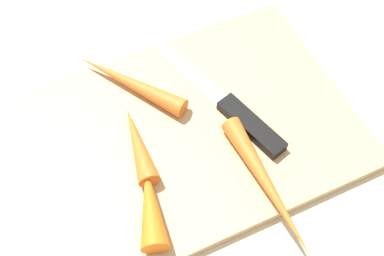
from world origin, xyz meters
name	(u,v)px	position (x,y,z in m)	size (l,w,h in m)	color
ground_plane	(192,133)	(0.00, 0.00, 0.00)	(1.40, 1.40, 0.00)	#C6B793
cutting_board	(192,131)	(0.00, 0.00, 0.01)	(0.36, 0.26, 0.01)	tan
knife	(243,119)	(-0.06, 0.02, 0.02)	(0.08, 0.20, 0.01)	#B7B7BC
carrot_long	(129,82)	(0.04, -0.08, 0.02)	(0.02, 0.02, 0.15)	orange
carrot_shortest	(150,204)	(0.08, 0.07, 0.03)	(0.03, 0.03, 0.09)	orange
carrot_longest	(268,186)	(-0.04, 0.10, 0.02)	(0.02, 0.02, 0.17)	orange
carrot_short	(139,146)	(0.06, 0.00, 0.02)	(0.02, 0.02, 0.09)	orange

